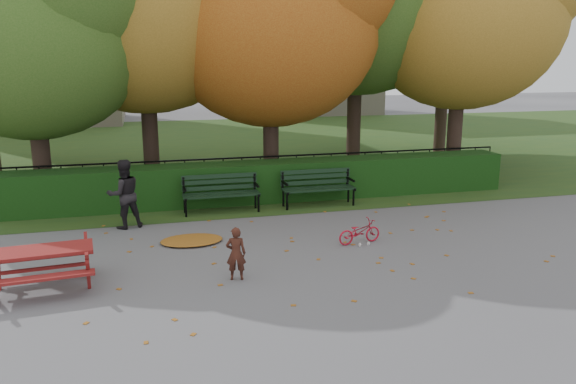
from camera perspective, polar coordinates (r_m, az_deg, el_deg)
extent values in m
plane|color=slate|center=(10.30, 3.37, -6.74)|extent=(90.00, 90.00, 0.00)
plane|color=#203E18|center=(23.66, -7.17, 4.60)|extent=(90.00, 90.00, 0.00)
cube|color=#A49983|center=(38.88, 1.92, 16.90)|extent=(9.00, 6.00, 12.00)
cube|color=black|center=(14.35, -2.15, 1.09)|extent=(13.00, 0.90, 1.00)
cube|color=black|center=(15.20, -2.79, 0.16)|extent=(14.00, 0.04, 0.04)
cube|color=black|center=(15.02, -2.83, 3.58)|extent=(14.00, 0.04, 0.04)
cylinder|color=black|center=(14.81, -14.24, 1.07)|extent=(0.03, 0.03, 1.00)
cylinder|color=black|center=(15.11, -2.81, 1.71)|extent=(0.03, 0.03, 1.00)
cylinder|color=black|center=(15.99, 7.78, 2.24)|extent=(0.03, 0.03, 1.00)
cylinder|color=black|center=(17.61, 18.38, 2.70)|extent=(0.03, 0.03, 1.00)
cylinder|color=black|center=(15.36, -23.82, 3.86)|extent=(0.44, 0.44, 2.62)
ellipsoid|color=#2E5518|center=(15.21, -24.83, 14.36)|extent=(5.60, 5.60, 5.04)
cylinder|color=black|center=(16.31, -13.84, 6.02)|extent=(0.44, 0.44, 3.15)
ellipsoid|color=#88611A|center=(16.26, -14.52, 17.90)|extent=(6.40, 6.40, 5.76)
cylinder|color=black|center=(15.94, -1.75, 5.60)|extent=(0.44, 0.44, 2.80)
ellipsoid|color=#94340C|center=(15.82, -1.83, 16.43)|extent=(6.00, 6.00, 5.40)
cylinder|color=black|center=(18.02, 6.71, 7.52)|extent=(0.44, 0.44, 3.50)
cylinder|color=black|center=(17.90, 16.59, 6.18)|extent=(0.44, 0.44, 2.97)
ellipsoid|color=#88611A|center=(17.82, 17.29, 16.40)|extent=(5.80, 5.80, 5.22)
cylinder|color=black|center=(22.22, 15.29, 7.77)|extent=(0.44, 0.44, 3.15)
ellipsoid|color=#2E5518|center=(22.19, 15.84, 16.47)|extent=(6.00, 6.00, 5.40)
cube|color=black|center=(13.10, -6.67, -0.43)|extent=(1.80, 0.12, 0.04)
cube|color=black|center=(13.27, -6.78, -0.26)|extent=(1.80, 0.12, 0.04)
cube|color=black|center=(13.45, -6.89, -0.08)|extent=(1.80, 0.12, 0.04)
cube|color=black|center=(13.51, -6.96, 0.46)|extent=(1.80, 0.05, 0.10)
cube|color=black|center=(13.48, -6.97, 1.08)|extent=(1.80, 0.05, 0.10)
cube|color=black|center=(13.45, -6.99, 1.62)|extent=(1.80, 0.05, 0.10)
cube|color=black|center=(13.20, -10.44, -0.56)|extent=(0.05, 0.55, 0.06)
cube|color=black|center=(13.41, -10.57, 0.64)|extent=(0.05, 0.05, 0.41)
cylinder|color=black|center=(13.07, -10.34, -1.59)|extent=(0.05, 0.05, 0.44)
cylinder|color=black|center=(13.42, -10.46, -1.21)|extent=(0.05, 0.05, 0.44)
cube|color=black|center=(13.17, -10.48, 0.31)|extent=(0.05, 0.45, 0.04)
cube|color=black|center=(13.42, -3.19, -0.13)|extent=(0.05, 0.55, 0.06)
cube|color=black|center=(13.63, -3.42, 1.05)|extent=(0.05, 0.05, 0.41)
cylinder|color=black|center=(13.29, -3.02, -1.14)|extent=(0.05, 0.05, 0.44)
cylinder|color=black|center=(13.64, -3.33, -0.77)|extent=(0.05, 0.05, 0.44)
cube|color=black|center=(13.39, -3.21, 0.73)|extent=(0.05, 0.45, 0.04)
cube|color=black|center=(13.63, 3.36, 0.17)|extent=(1.80, 0.12, 0.04)
cube|color=black|center=(13.79, 3.13, 0.33)|extent=(1.80, 0.12, 0.04)
cube|color=black|center=(13.96, 2.91, 0.49)|extent=(1.80, 0.12, 0.04)
cube|color=black|center=(14.02, 2.80, 1.01)|extent=(1.80, 0.05, 0.10)
cube|color=black|center=(13.99, 2.81, 1.61)|extent=(1.80, 0.05, 0.10)
cube|color=black|center=(13.96, 2.82, 2.13)|extent=(1.80, 0.05, 0.10)
cube|color=black|center=(13.57, -0.29, 0.05)|extent=(0.05, 0.55, 0.06)
cube|color=black|center=(13.77, -0.57, 1.21)|extent=(0.05, 0.05, 0.41)
cylinder|color=black|center=(13.45, -0.10, -0.95)|extent=(0.05, 0.05, 0.44)
cylinder|color=black|center=(13.78, -0.47, -0.60)|extent=(0.05, 0.05, 0.44)
cube|color=black|center=(13.54, -0.31, 0.89)|extent=(0.05, 0.45, 0.04)
cube|color=black|center=(14.08, 6.43, 0.45)|extent=(0.05, 0.55, 0.06)
cube|color=black|center=(14.28, 6.07, 1.56)|extent=(0.05, 0.05, 0.41)
cylinder|color=black|center=(13.96, 6.67, -0.51)|extent=(0.05, 0.05, 0.44)
cylinder|color=black|center=(14.29, 6.15, -0.18)|extent=(0.05, 0.05, 0.44)
cube|color=black|center=(14.05, 6.42, 1.26)|extent=(0.05, 0.45, 0.04)
cube|color=maroon|center=(9.56, -23.83, -5.50)|extent=(1.59, 0.79, 0.05)
cube|color=maroon|center=(9.16, -23.85, -8.01)|extent=(1.55, 0.36, 0.04)
cube|color=maroon|center=(10.12, -23.54, -5.99)|extent=(1.55, 0.36, 0.04)
cube|color=maroon|center=(9.26, -19.65, -7.63)|extent=(0.09, 0.44, 0.75)
cube|color=maroon|center=(9.98, -19.74, -6.12)|extent=(0.09, 0.44, 0.75)
cube|color=maroon|center=(9.55, -19.80, -5.59)|extent=(0.16, 1.15, 0.05)
cube|color=maroon|center=(9.65, -23.67, -7.14)|extent=(1.36, 0.18, 0.05)
ellipsoid|color=brown|center=(11.32, -9.77, -4.84)|extent=(1.37, 1.07, 0.09)
imported|color=#3D1C13|center=(9.23, -5.31, -6.24)|extent=(0.36, 0.27, 0.90)
imported|color=black|center=(12.42, -16.31, -0.20)|extent=(0.86, 0.76, 1.49)
imported|color=#B01024|center=(11.11, 7.27, -4.02)|extent=(0.95, 0.47, 0.48)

